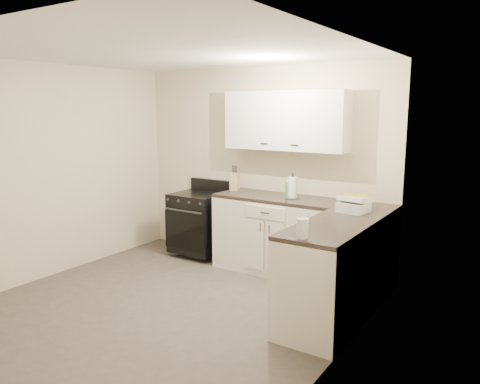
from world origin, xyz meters
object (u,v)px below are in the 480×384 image
Objects in this scene: wicker_basket at (354,202)px; countertop_grill at (353,207)px; stove at (198,223)px; paper_towel at (293,188)px; knife_block at (234,181)px.

countertop_grill is (0.09, -0.27, -0.00)m from wicker_basket.
paper_towel is at bearing 1.23° from stove.
stove is 2.24m from wicker_basket.
wicker_basket is (0.77, -0.06, -0.07)m from paper_towel.
paper_towel is 0.93m from countertop_grill.
stove is 1.53m from paper_towel.
paper_towel reaches higher than countertop_grill.
paper_towel is 0.91× the size of countertop_grill.
countertop_grill is (0.86, -0.33, -0.07)m from paper_towel.
knife_block reaches higher than countertop_grill.
countertop_grill is at bearing -72.08° from wicker_basket.
knife_block is at bearing 175.19° from countertop_grill.
countertop_grill is at bearing -28.88° from knife_block.
knife_block is 1.66m from wicker_basket.
stove is at bearing 179.09° from wicker_basket.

